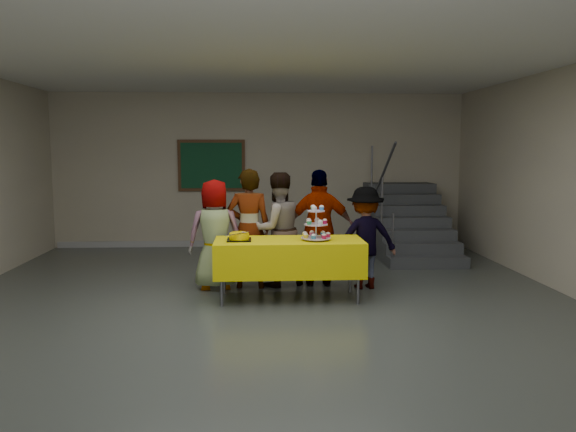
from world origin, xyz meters
name	(u,v)px	position (x,y,z in m)	size (l,w,h in m)	color
room_shell	(263,128)	(0.00, 0.02, 2.13)	(10.00, 10.04, 3.02)	#4C514C
bake_table	(289,256)	(0.33, 0.96, 0.56)	(1.88, 0.78, 0.77)	#595960
cupcake_stand	(316,227)	(0.67, 0.91, 0.93)	(0.38, 0.38, 0.44)	silver
bear_cake	(239,236)	(-0.30, 0.94, 0.83)	(0.32, 0.36, 0.12)	black
schoolchild_a	(215,234)	(-0.64, 1.58, 0.75)	(0.74, 0.48, 1.51)	slate
schoolchild_b	(249,229)	(-0.18, 1.61, 0.83)	(0.60, 0.40, 1.65)	slate
schoolchild_c	(277,229)	(0.22, 1.71, 0.80)	(0.78, 0.60, 1.60)	slate
schoolchild_d	(320,228)	(0.81, 1.68, 0.82)	(0.96, 0.40, 1.63)	slate
schoolchild_e	(365,238)	(1.41, 1.50, 0.70)	(0.91, 0.52, 1.40)	slate
staircase	(406,226)	(2.70, 4.13, 0.49)	(1.30, 2.40, 2.04)	#424447
noticeboard	(212,166)	(-0.94, 4.96, 1.60)	(1.30, 0.05, 1.00)	#472B16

